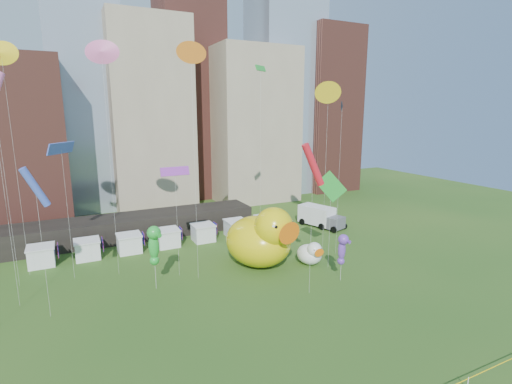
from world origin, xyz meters
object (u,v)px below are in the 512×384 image
seahorse_purple (342,247)px  box_truck (320,216)px  seahorse_green (154,242)px  small_duck (310,253)px  big_duck (261,238)px

seahorse_purple → box_truck: seahorse_purple is taller
seahorse_green → small_duck: bearing=-24.6°
big_duck → seahorse_purple: size_ratio=2.03×
seahorse_green → box_truck: seahorse_green is taller
small_duck → box_truck: box_truck is taller
small_duck → seahorse_green: seahorse_green is taller
big_duck → seahorse_green: (-12.39, -0.51, 1.60)m
small_duck → big_duck: bearing=159.2°
small_duck → seahorse_green: bearing=175.0°
small_duck → seahorse_purple: 5.77m
box_truck → big_duck: bearing=-165.0°
big_duck → seahorse_green: size_ratio=1.57×
big_duck → small_duck: big_duck is taller
small_duck → seahorse_purple: seahorse_purple is taller
seahorse_purple → seahorse_green: bearing=148.3°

